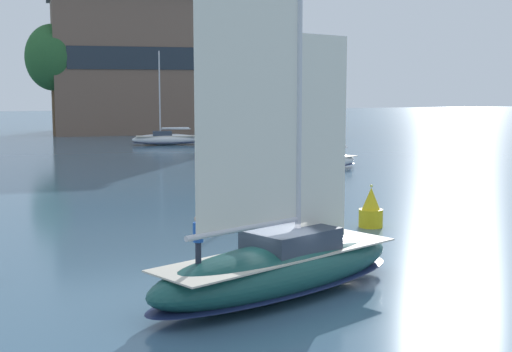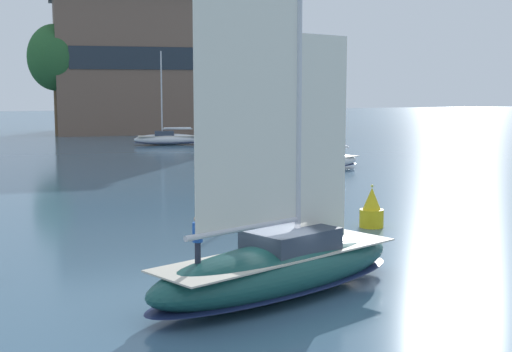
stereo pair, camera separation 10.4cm
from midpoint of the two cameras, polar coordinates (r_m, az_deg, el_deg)
ground_plane at (r=25.98m, az=2.01°, el=-9.51°), size 400.00×400.00×0.00m
waterfront_building at (r=118.36m, az=-6.78°, el=8.85°), size 37.77×17.99×21.77m
tree_shore_right at (r=111.68m, az=-15.77°, el=9.09°), size 8.06×8.06×16.60m
sailboat_main at (r=25.67m, az=2.05°, el=-6.90°), size 11.67×7.91×15.70m
sailboat_moored_near_marina at (r=91.18m, az=-7.06°, el=2.98°), size 8.82×3.52×11.80m
sailboat_moored_far_slip at (r=64.37m, az=5.92°, el=1.17°), size 7.77×5.72×10.62m
channel_buoy at (r=38.37m, az=9.31°, el=-2.71°), size 1.28×1.28×2.29m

